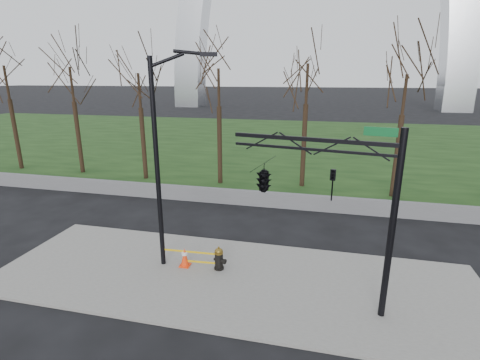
% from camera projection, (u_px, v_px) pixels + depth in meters
% --- Properties ---
extents(ground, '(500.00, 500.00, 0.00)m').
position_uv_depth(ground, '(232.00, 280.00, 13.32)').
color(ground, black).
rests_on(ground, ground).
extents(sidewalk, '(18.00, 6.00, 0.10)m').
position_uv_depth(sidewalk, '(232.00, 278.00, 13.31)').
color(sidewalk, slate).
rests_on(sidewalk, ground).
extents(grass_strip, '(120.00, 40.00, 0.06)m').
position_uv_depth(grass_strip, '(296.00, 141.00, 41.36)').
color(grass_strip, black).
rests_on(grass_strip, ground).
extents(guardrail, '(60.00, 0.30, 0.90)m').
position_uv_depth(guardrail, '(266.00, 199.00, 20.68)').
color(guardrail, '#59595B').
rests_on(guardrail, ground).
extents(tree_row, '(43.86, 4.00, 9.04)m').
position_uv_depth(tree_row, '(261.00, 120.00, 23.51)').
color(tree_row, black).
rests_on(tree_row, ground).
extents(fire_hydrant, '(0.59, 0.39, 0.94)m').
position_uv_depth(fire_hydrant, '(219.00, 259.00, 13.76)').
color(fire_hydrant, black).
rests_on(fire_hydrant, sidewalk).
extents(traffic_cone, '(0.40, 0.40, 0.78)m').
position_uv_depth(traffic_cone, '(185.00, 257.00, 14.00)').
color(traffic_cone, '#FF380D').
rests_on(traffic_cone, sidewalk).
extents(street_light, '(2.32, 0.89, 8.21)m').
position_uv_depth(street_light, '(162.00, 151.00, 13.02)').
color(street_light, black).
rests_on(street_light, ground).
extents(traffic_signal_mast, '(5.03, 2.54, 6.00)m').
position_uv_depth(traffic_signal_mast, '(287.00, 180.00, 11.33)').
color(traffic_signal_mast, black).
rests_on(traffic_signal_mast, ground).
extents(caution_tape, '(2.30, 0.10, 0.47)m').
position_uv_depth(caution_tape, '(195.00, 256.00, 13.92)').
color(caution_tape, '#DFB00B').
rests_on(caution_tape, ground).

